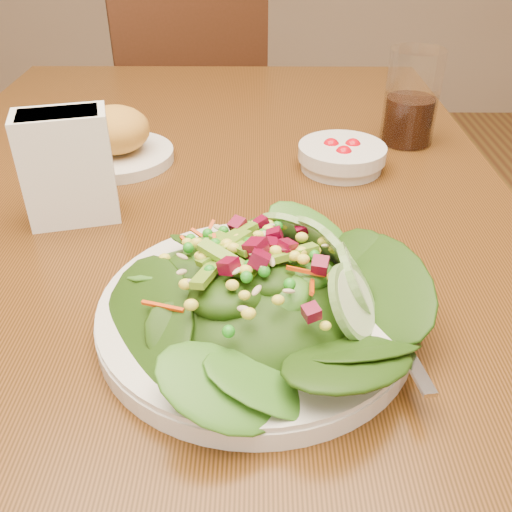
# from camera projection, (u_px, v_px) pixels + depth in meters

# --- Properties ---
(dining_table) EXTENTS (0.90, 1.40, 0.75)m
(dining_table) POSITION_uv_depth(u_px,v_px,m) (198.00, 272.00, 0.82)
(dining_table) COLOR #5E3314
(dining_table) RESTS_ON ground_plane
(chair_far) EXTENTS (0.57, 0.58, 0.97)m
(chair_far) POSITION_uv_depth(u_px,v_px,m) (186.00, 113.00, 1.77)
(chair_far) COLOR #412012
(chair_far) RESTS_ON ground_plane
(salad_plate) EXTENTS (0.31, 0.31, 0.09)m
(salad_plate) POSITION_uv_depth(u_px,v_px,m) (267.00, 296.00, 0.56)
(salad_plate) COLOR silver
(salad_plate) RESTS_ON dining_table
(bread_plate) EXTENTS (0.17, 0.17, 0.09)m
(bread_plate) POSITION_uv_depth(u_px,v_px,m) (116.00, 140.00, 0.88)
(bread_plate) COLOR silver
(bread_plate) RESTS_ON dining_table
(tomato_bowl) EXTENTS (0.13, 0.13, 0.04)m
(tomato_bowl) POSITION_uv_depth(u_px,v_px,m) (342.00, 156.00, 0.87)
(tomato_bowl) COLOR silver
(tomato_bowl) RESTS_ON dining_table
(drinking_glass) EXTENTS (0.09, 0.09, 0.15)m
(drinking_glass) POSITION_uv_depth(u_px,v_px,m) (411.00, 104.00, 0.93)
(drinking_glass) COLOR silver
(drinking_glass) RESTS_ON dining_table
(napkin_holder) EXTENTS (0.12, 0.09, 0.14)m
(napkin_holder) POSITION_uv_depth(u_px,v_px,m) (67.00, 165.00, 0.71)
(napkin_holder) COLOR white
(napkin_holder) RESTS_ON dining_table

